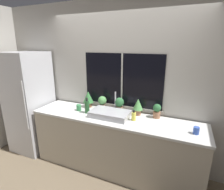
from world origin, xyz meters
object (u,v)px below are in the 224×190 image
at_px(potted_plant_right, 138,106).
at_px(bottle_tall, 87,107).
at_px(potted_plant_far_right, 157,111).
at_px(refrigerator, 30,103).
at_px(soap_bottle, 134,116).
at_px(potted_plant_far_left, 88,98).
at_px(sink, 110,114).
at_px(mug_blue, 196,130).
at_px(potted_plant_left, 102,102).
at_px(mug_green, 79,108).
at_px(potted_plant_center, 119,104).

bearing_deg(potted_plant_right, bottle_tall, -161.69).
height_order(potted_plant_far_right, bottle_tall, bottle_tall).
relative_size(refrigerator, potted_plant_far_right, 8.62).
bearing_deg(soap_bottle, potted_plant_far_left, 165.58).
bearing_deg(sink, mug_blue, -3.19).
relative_size(refrigerator, potted_plant_far_left, 6.59).
bearing_deg(soap_bottle, potted_plant_left, 159.69).
distance_m(mug_blue, mug_green, 1.80).
bearing_deg(bottle_tall, mug_blue, -1.85).
height_order(refrigerator, potted_plant_left, refrigerator).
relative_size(potted_plant_far_left, soap_bottle, 1.79).
xyz_separation_m(soap_bottle, mug_blue, (0.83, -0.08, -0.02)).
relative_size(potted_plant_far_left, bottle_tall, 1.11).
bearing_deg(sink, potted_plant_right, 32.97).
relative_size(potted_plant_center, soap_bottle, 1.52).
height_order(sink, potted_plant_left, sink).
relative_size(refrigerator, potted_plant_center, 7.78).
distance_m(potted_plant_left, potted_plant_far_right, 0.92).
height_order(potted_plant_left, potted_plant_right, potted_plant_right).
height_order(refrigerator, potted_plant_center, refrigerator).
bearing_deg(soap_bottle, mug_blue, -5.15).
relative_size(potted_plant_center, potted_plant_right, 0.92).
xyz_separation_m(potted_plant_center, potted_plant_far_right, (0.61, 0.00, -0.03)).
height_order(potted_plant_far_left, mug_blue, potted_plant_far_left).
relative_size(potted_plant_left, mug_blue, 2.45).
distance_m(refrigerator, potted_plant_far_left, 1.18).
distance_m(sink, potted_plant_center, 0.26).
bearing_deg(potted_plant_far_right, potted_plant_center, 180.00).
bearing_deg(potted_plant_right, mug_blue, -20.20).
distance_m(potted_plant_far_left, mug_blue, 1.77).
relative_size(sink, bottle_tall, 2.31).
xyz_separation_m(refrigerator, potted_plant_far_left, (1.14, 0.27, 0.16)).
distance_m(potted_plant_left, soap_bottle, 0.68).
distance_m(bottle_tall, mug_blue, 1.61).
relative_size(potted_plant_right, soap_bottle, 1.66).
height_order(potted_plant_center, potted_plant_far_right, potted_plant_center).
xyz_separation_m(sink, bottle_tall, (-0.40, -0.02, 0.06)).
bearing_deg(potted_plant_far_left, potted_plant_center, 0.00).
xyz_separation_m(sink, potted_plant_far_left, (-0.53, 0.24, 0.12)).
bearing_deg(soap_bottle, mug_green, 179.09).
relative_size(bottle_tall, mug_green, 2.56).
bearing_deg(mug_blue, potted_plant_far_left, 169.96).
bearing_deg(refrigerator, sink, 0.90).
height_order(potted_plant_right, bottle_tall, potted_plant_right).
distance_m(potted_plant_center, mug_green, 0.69).
bearing_deg(potted_plant_center, mug_green, -161.41).
xyz_separation_m(potted_plant_center, mug_green, (-0.65, -0.22, -0.09)).
height_order(bottle_tall, mug_blue, bottle_tall).
distance_m(potted_plant_far_left, potted_plant_right, 0.90).
height_order(potted_plant_left, mug_blue, potted_plant_left).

